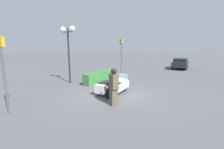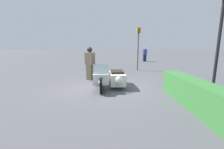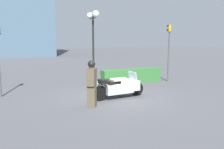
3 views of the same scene
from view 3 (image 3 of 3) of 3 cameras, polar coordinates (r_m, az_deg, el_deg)
ground_plane at (r=10.02m, az=0.92°, el=-5.91°), size 160.00×160.00×0.00m
police_motorcycle at (r=10.08m, az=0.89°, el=-3.09°), size 2.57×1.39×1.16m
officer_rider at (r=8.41m, az=-5.31°, el=-2.10°), size 0.53×0.58×1.81m
hedge_bush_curbside at (r=13.51m, az=5.20°, el=-0.31°), size 3.94×0.62×0.84m
twin_lamp_post at (r=14.19m, az=-5.00°, el=12.84°), size 0.42×1.43×4.37m
traffic_light_near at (r=14.19m, az=14.56°, el=7.54°), size 0.23×0.28×3.53m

